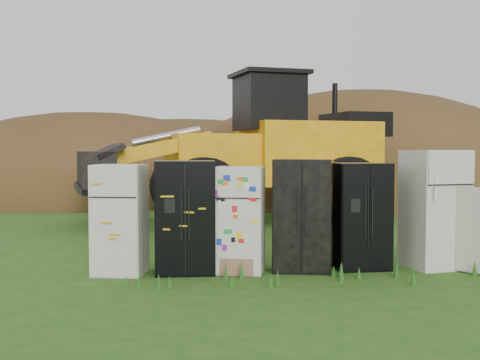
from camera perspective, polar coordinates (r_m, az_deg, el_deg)
The scene contains 11 objects.
ground at distance 9.39m, azimuth 3.96°, elevation -8.54°, with size 120.00×120.00×0.00m, color #1E5316.
fridge_leftmost at distance 9.17m, azimuth -11.32°, elevation -3.68°, with size 0.72×0.69×1.64m, color silver, non-canonical shape.
fridge_black_side at distance 9.12m, azimuth -5.23°, elevation -3.50°, with size 0.88×0.70×1.69m, color black, non-canonical shape.
fridge_sticker at distance 9.12m, azimuth -0.03°, elevation -3.76°, with size 0.71×0.66×1.60m, color silver, non-canonical shape.
fridge_dark_mid at distance 9.30m, azimuth 5.83°, elevation -3.32°, with size 0.87×0.71×1.71m, color black, non-canonical shape.
fridge_black_right at distance 9.60m, azimuth 11.33°, elevation -3.34°, with size 0.83×0.69×1.65m, color black, non-canonical shape.
fridge_open_door at distance 9.94m, azimuth 17.95°, elevation -2.63°, with size 0.84×0.78×1.85m, color silver, non-canonical shape.
wheel_loader at distance 15.41m, azimuth -0.66°, elevation 3.19°, with size 7.97×3.23×3.85m, color #EDAA0F, non-canonical shape.
dirt_mound_right at distance 22.83m, azimuth 11.52°, elevation -1.78°, with size 14.81×10.86×8.08m, color #422F15.
dirt_mound_left at distance 23.37m, azimuth -14.08°, elevation -1.70°, with size 13.94×10.46×6.49m, color #422F15.
dirt_mound_back at distance 27.65m, azimuth -5.19°, elevation -0.90°, with size 16.91×11.27×6.47m, color #422F15.
Camera 1 is at (-1.64, -9.05, 1.88)m, focal length 45.00 mm.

